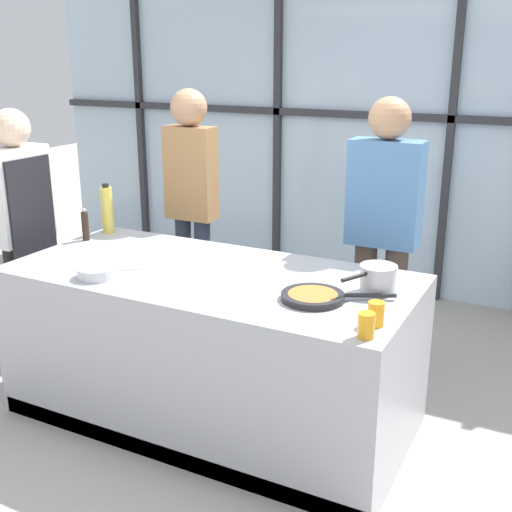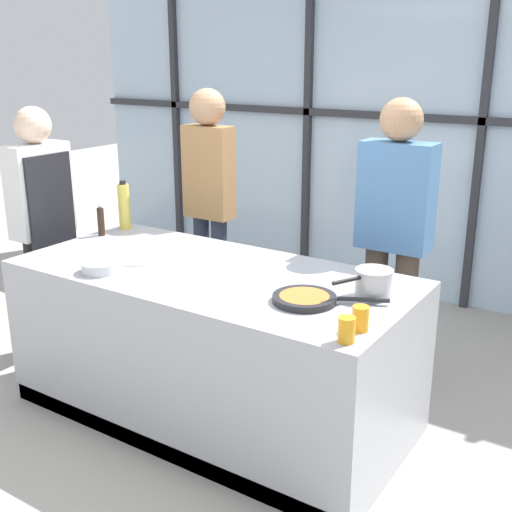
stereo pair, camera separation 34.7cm
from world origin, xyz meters
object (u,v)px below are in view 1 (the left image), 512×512
object	(u,v)px
juice_glass_far	(376,314)
spectator_far_left	(191,194)
white_plate	(131,262)
oil_bottle	(107,210)
mixing_bowl	(97,272)
juice_glass_near	(366,325)
chef	(22,223)
spectator_center_left	(383,224)
saucepan	(378,278)
frying_pan	(315,296)
pepper_grinder	(85,225)

from	to	relation	value
juice_glass_far	spectator_far_left	bearing A→B (deg)	145.11
juice_glass_far	white_plate	bearing A→B (deg)	171.91
spectator_far_left	oil_bottle	distance (m)	0.62
mixing_bowl	juice_glass_near	world-z (taller)	juice_glass_near
chef	juice_glass_near	bearing A→B (deg)	79.05
spectator_center_left	white_plate	world-z (taller)	spectator_center_left
juice_glass_far	mixing_bowl	bearing A→B (deg)	-177.59
saucepan	oil_bottle	distance (m)	1.96
spectator_center_left	chef	bearing A→B (deg)	21.85
frying_pan	pepper_grinder	world-z (taller)	pepper_grinder
chef	oil_bottle	distance (m)	0.55
spectator_center_left	pepper_grinder	xyz separation A→B (m)	(-1.74, -0.74, -0.05)
spectator_center_left	frying_pan	world-z (taller)	spectator_center_left
frying_pan	white_plate	size ratio (longest dim) A/B	1.90
spectator_far_left	frying_pan	size ratio (longest dim) A/B	3.45
mixing_bowl	juice_glass_near	bearing A→B (deg)	-2.86
frying_pan	juice_glass_near	size ratio (longest dim) A/B	4.72
white_plate	oil_bottle	bearing A→B (deg)	139.66
white_plate	oil_bottle	world-z (taller)	oil_bottle
spectator_center_left	pepper_grinder	bearing A→B (deg)	22.93
frying_pan	mixing_bowl	xyz separation A→B (m)	(-1.16, -0.23, 0.01)
spectator_center_left	juice_glass_far	size ratio (longest dim) A/B	16.17
spectator_far_left	pepper_grinder	bearing A→B (deg)	65.35
oil_bottle	white_plate	bearing A→B (deg)	-40.34
pepper_grinder	oil_bottle	bearing A→B (deg)	87.26
chef	frying_pan	xyz separation A→B (m)	(2.13, -0.18, -0.07)
oil_bottle	juice_glass_far	xyz separation A→B (m)	(2.05, -0.68, -0.10)
chef	pepper_grinder	world-z (taller)	chef
spectator_center_left	juice_glass_near	bearing A→B (deg)	103.68
spectator_far_left	juice_glass_far	world-z (taller)	spectator_far_left
spectator_far_left	frying_pan	world-z (taller)	spectator_far_left
saucepan	juice_glass_near	distance (m)	0.56
saucepan	mixing_bowl	distance (m)	1.48
white_plate	mixing_bowl	distance (m)	0.28
juice_glass_near	spectator_far_left	bearing A→B (deg)	142.10
oil_bottle	juice_glass_near	size ratio (longest dim) A/B	2.99
saucepan	mixing_bowl	size ratio (longest dim) A/B	1.56
oil_bottle	juice_glass_near	bearing A→B (deg)	-21.72
spectator_far_left	chef	bearing A→B (deg)	48.87
oil_bottle	spectator_center_left	bearing A→B (deg)	16.95
spectator_center_left	oil_bottle	bearing A→B (deg)	16.95
frying_pan	spectator_far_left	bearing A→B (deg)	142.76
spectator_center_left	oil_bottle	xyz separation A→B (m)	(-1.73, -0.53, 0.01)
saucepan	white_plate	bearing A→B (deg)	-172.13
white_plate	juice_glass_near	size ratio (longest dim) A/B	2.48
chef	oil_bottle	world-z (taller)	chef
juice_glass_far	pepper_grinder	bearing A→B (deg)	167.19
pepper_grinder	white_plate	bearing A→B (deg)	-24.64
mixing_bowl	juice_glass_far	size ratio (longest dim) A/B	1.89
oil_bottle	juice_glass_far	distance (m)	2.17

